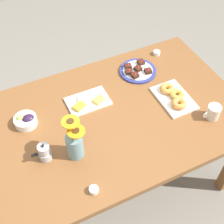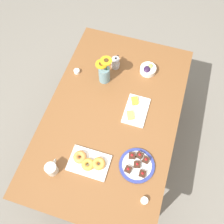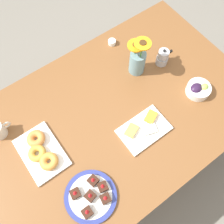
# 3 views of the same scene
# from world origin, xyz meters

# --- Properties ---
(ground_plane) EXTENTS (6.00, 6.00, 0.00)m
(ground_plane) POSITION_xyz_m (0.00, 0.00, 0.00)
(ground_plane) COLOR slate
(dining_table) EXTENTS (1.60, 1.00, 0.74)m
(dining_table) POSITION_xyz_m (0.00, 0.00, 0.65)
(dining_table) COLOR brown
(dining_table) RESTS_ON ground_plane
(coffee_mug) EXTENTS (0.11, 0.08, 0.09)m
(coffee_mug) POSITION_xyz_m (-0.53, 0.26, 0.78)
(coffee_mug) COLOR beige
(coffee_mug) RESTS_ON dining_table
(grape_bowl) EXTENTS (0.13, 0.13, 0.07)m
(grape_bowl) POSITION_xyz_m (0.47, -0.17, 0.77)
(grape_bowl) COLOR white
(grape_bowl) RESTS_ON dining_table
(cheese_platter) EXTENTS (0.26, 0.17, 0.03)m
(cheese_platter) POSITION_xyz_m (0.09, -0.16, 0.75)
(cheese_platter) COLOR white
(cheese_platter) RESTS_ON dining_table
(croissant_platter) EXTENTS (0.19, 0.28, 0.05)m
(croissant_platter) POSITION_xyz_m (-0.41, 0.04, 0.76)
(croissant_platter) COLOR white
(croissant_platter) RESTS_ON dining_table
(jam_cup_honey) EXTENTS (0.05, 0.05, 0.03)m
(jam_cup_honey) POSITION_xyz_m (0.29, 0.40, 0.76)
(jam_cup_honey) COLOR white
(jam_cup_honey) RESTS_ON dining_table
(jam_cup_berry) EXTENTS (0.05, 0.05, 0.03)m
(jam_cup_berry) POSITION_xyz_m (-0.54, -0.39, 0.76)
(jam_cup_berry) COLOR white
(jam_cup_berry) RESTS_ON dining_table
(dessert_plate) EXTENTS (0.25, 0.25, 0.05)m
(dessert_plate) POSITION_xyz_m (-0.33, -0.28, 0.75)
(dessert_plate) COLOR navy
(dessert_plate) RESTS_ON dining_table
(flower_vase) EXTENTS (0.10, 0.13, 0.26)m
(flower_vase) POSITION_xyz_m (0.29, 0.15, 0.83)
(flower_vase) COLOR #6B939E
(flower_vase) RESTS_ON dining_table
(moka_pot) EXTENTS (0.11, 0.07, 0.12)m
(moka_pot) POSITION_xyz_m (0.44, 0.11, 0.79)
(moka_pot) COLOR #B7B7BC
(moka_pot) RESTS_ON dining_table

